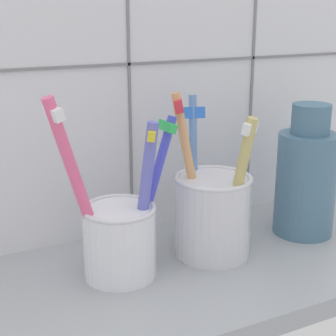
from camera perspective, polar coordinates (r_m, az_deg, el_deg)
name	(u,v)px	position (r cm, az deg, el deg)	size (l,w,h in cm)	color
counter_slab	(176,279)	(52.76, 0.83, -12.11)	(64.00, 22.00, 2.00)	#9EA3A8
tile_wall_back	(125,50)	(57.03, -4.78, 12.81)	(64.00, 2.20, 45.00)	white
toothbrush_cup_left	(120,233)	(49.74, -5.34, -7.17)	(12.94, 7.11, 18.06)	white
toothbrush_cup_right	(212,211)	(53.89, 4.90, -4.71)	(8.02, 9.85, 17.07)	silver
ceramic_vase	(306,178)	(60.19, 14.94, -1.05)	(6.72, 6.72, 14.93)	slate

